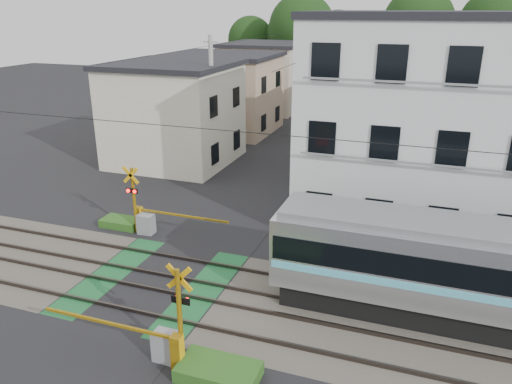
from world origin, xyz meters
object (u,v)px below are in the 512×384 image
at_px(crossing_signal_near, 167,340).
at_px(pedestrian, 309,120).
at_px(crossing_signal_far, 145,218).
at_px(apartment_block, 423,121).

height_order(crossing_signal_near, pedestrian, crossing_signal_near).
xyz_separation_m(crossing_signal_far, apartment_block, (11.09, 5.84, 3.94)).
bearing_deg(crossing_signal_near, apartment_block, 65.78).
bearing_deg(pedestrian, crossing_signal_near, 96.35).
distance_m(crossing_signal_near, apartment_block, 14.95).
relative_size(apartment_block, pedestrian, 6.41).
bearing_deg(pedestrian, crossing_signal_far, 84.95).
height_order(crossing_signal_near, crossing_signal_far, same).
height_order(crossing_signal_near, apartment_block, apartment_block).
bearing_deg(crossing_signal_near, crossing_signal_far, 125.29).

